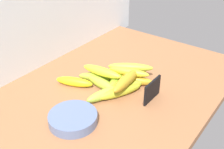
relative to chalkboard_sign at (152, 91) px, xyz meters
The scene contains 16 objects.
counter_top 16.77cm from the chalkboard_sign, 90.14° to the left, with size 110.00×76.00×3.00cm, color #935E3B.
chalkboard_sign is the anchor object (origin of this frame).
fruit_bowl 31.77cm from the chalkboard_sign, 152.01° to the left, with size 16.90×16.90×3.51cm, color slate.
banana_0 19.13cm from the chalkboard_sign, 59.99° to the left, with size 15.61×3.39×3.39cm, color #96AB28.
banana_1 32.26cm from the chalkboard_sign, 109.64° to the left, with size 15.82×3.84×3.84cm, color yellow.
banana_2 11.37cm from the chalkboard_sign, 97.70° to the left, with size 17.93×3.59×3.59cm, color gold.
banana_3 18.08cm from the chalkboard_sign, 124.17° to the left, with size 16.52×3.98×3.98cm, color #97B739.
banana_4 21.52cm from the chalkboard_sign, 103.75° to the left, with size 15.53×4.12×4.12cm, color #9FBE33.
banana_5 12.81cm from the chalkboard_sign, 116.97° to the left, with size 19.41×3.90×3.90cm, color gold.
banana_6 17.08cm from the chalkboard_sign, 83.72° to the left, with size 19.64×4.36×4.36cm, color #8CB62A.
banana_7 13.76cm from the chalkboard_sign, 72.47° to the left, with size 19.82×4.13×4.13cm, color gold.
banana_8 22.94cm from the chalkboard_sign, 92.89° to the left, with size 20.99×3.91×3.91cm, color #9CBA36.
banana_9 22.54cm from the chalkboard_sign, 96.74° to the left, with size 17.74×3.77×3.77cm, color yellow.
banana_10 17.45cm from the chalkboard_sign, 61.52° to the left, with size 19.11×3.59×3.59cm, color #ACBD32.
banana_11 13.82cm from the chalkboard_sign, 73.60° to the left, with size 16.95×3.21×3.21cm, color yellow.
banana_12 10.87cm from the chalkboard_sign, 101.96° to the left, with size 18.36×4.29×4.29cm, color #B68F22.
Camera 1 is at (-79.83, -56.21, 67.68)cm, focal length 45.14 mm.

